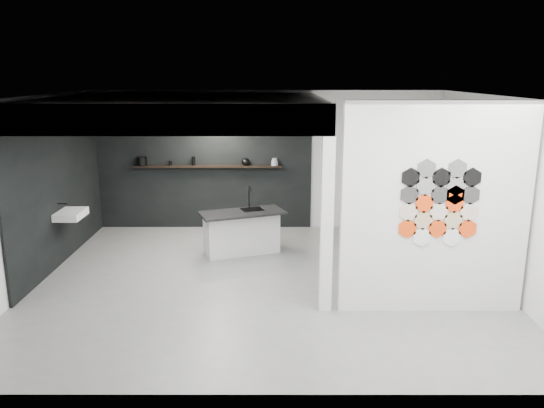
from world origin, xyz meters
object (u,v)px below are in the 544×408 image
at_px(partition_panel, 435,209).
at_px(bottle_dark, 193,161).
at_px(glass_vase, 275,162).
at_px(utensil_cup, 170,163).
at_px(glass_bowl, 275,163).
at_px(kettle, 246,162).
at_px(kitchen_island, 242,231).
at_px(stockpot, 142,161).
at_px(wall_basin, 71,214).

height_order(partition_panel, bottle_dark, partition_panel).
relative_size(partition_panel, bottle_dark, 15.42).
xyz_separation_m(glass_vase, utensil_cup, (-2.10, 0.00, -0.03)).
bearing_deg(glass_vase, utensil_cup, 180.00).
distance_m(glass_bowl, bottle_dark, 1.63).
bearing_deg(glass_bowl, glass_vase, 0.00).
distance_m(kettle, glass_bowl, 0.58).
relative_size(partition_panel, kitchen_island, 1.76).
height_order(glass_bowl, bottle_dark, bottle_dark).
relative_size(glass_vase, bottle_dark, 0.80).
distance_m(kitchen_island, kettle, 1.84).
relative_size(stockpot, bottle_dark, 1.16).
bearing_deg(stockpot, kitchen_island, -36.54).
height_order(glass_bowl, utensil_cup, glass_bowl).
distance_m(wall_basin, glass_bowl, 4.00).
bearing_deg(partition_panel, wall_basin, 161.77).
distance_m(stockpot, kettle, 2.09).
distance_m(partition_panel, glass_vase, 4.39).
height_order(kitchen_island, kettle, kettle).
xyz_separation_m(kitchen_island, kettle, (0.01, 1.55, 1.00)).
height_order(stockpot, glass_bowl, stockpot).
bearing_deg(kettle, utensil_cup, 160.86).
bearing_deg(kitchen_island, glass_bowl, 48.66).
bearing_deg(glass_vase, wall_basin, -148.65).
distance_m(wall_basin, bottle_dark, 2.77).
distance_m(kettle, utensil_cup, 1.52).
bearing_deg(partition_panel, kettle, 124.50).
bearing_deg(kettle, glass_bowl, -19.14).
xyz_separation_m(partition_panel, utensil_cup, (-4.18, 3.87, -0.04)).
height_order(stockpot, utensil_cup, stockpot).
xyz_separation_m(kitchen_island, glass_bowl, (0.59, 1.55, 0.97)).
distance_m(stockpot, bottle_dark, 1.04).
bearing_deg(partition_panel, glass_vase, 118.23).
distance_m(partition_panel, stockpot, 6.12).
xyz_separation_m(kettle, glass_bowl, (0.58, 0.00, -0.03)).
bearing_deg(kitchen_island, bottle_dark, 103.52).
xyz_separation_m(partition_panel, stockpot, (-4.75, 3.87, 0.01)).
bearing_deg(kitchen_island, kettle, 69.24).
distance_m(kitchen_island, utensil_cup, 2.37).
bearing_deg(glass_bowl, wall_basin, -148.65).
distance_m(wall_basin, glass_vase, 4.01).
relative_size(kitchen_island, utensil_cup, 18.24).
xyz_separation_m(wall_basin, utensil_cup, (1.29, 2.07, 0.51)).
relative_size(partition_panel, wall_basin, 4.67).
relative_size(glass_vase, utensil_cup, 1.67).
xyz_separation_m(kitchen_island, utensil_cup, (-1.51, 1.55, 0.97)).
bearing_deg(wall_basin, partition_panel, -18.23).
height_order(wall_basin, bottle_dark, bottle_dark).
height_order(partition_panel, glass_vase, partition_panel).
bearing_deg(glass_vase, kettle, 180.00).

